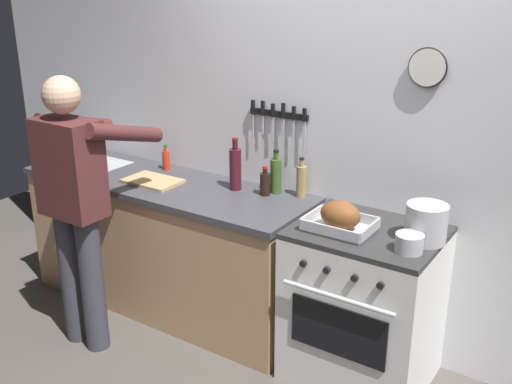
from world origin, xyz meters
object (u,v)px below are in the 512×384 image
bottle_vinegar (301,180)px  bottle_soy_sauce (265,183)px  saucepan (409,243)px  cutting_board (153,181)px  bottle_olive_oil (276,175)px  bottle_wine_red (235,168)px  stove (363,305)px  stock_pot (426,223)px  roasting_pan (340,218)px  bottle_hot_sauce (166,159)px  person_cook (76,198)px

bottle_vinegar → bottle_soy_sauce: bearing=-153.6°
bottle_soy_sauce → bottle_vinegar: size_ratio=0.74×
saucepan → cutting_board: saucepan is taller
bottle_olive_oil → bottle_wine_red: bearing=-160.1°
stove → bottle_soy_sauce: bottle_soy_sauce is taller
stock_pot → bottle_olive_oil: 1.02m
bottle_soy_sauce → bottle_olive_oil: bottle_olive_oil is taller
stock_pot → roasting_pan: bearing=-165.1°
stove → roasting_pan: (-0.13, -0.08, 0.52)m
stove → bottle_hot_sauce: bearing=172.7°
person_cook → bottle_vinegar: bearing=-61.6°
stock_pot → saucepan: (-0.02, -0.16, -0.05)m
bottle_soy_sauce → stove: bearing=-11.3°
bottle_hot_sauce → bottle_vinegar: bearing=2.4°
roasting_pan → cutting_board: 1.35m
bottle_vinegar → bottle_olive_oil: bottle_olive_oil is taller
stock_pot → bottle_vinegar: bearing=165.5°
bottle_soy_sauce → bottle_wine_red: 0.22m
bottle_vinegar → stove: bearing=-24.3°
roasting_pan → bottle_wine_red: (-0.82, 0.22, 0.07)m
bottle_hot_sauce → stove: bearing=-7.3°
stove → saucepan: size_ratio=6.53×
roasting_pan → bottle_olive_oil: size_ratio=1.29×
saucepan → bottle_vinegar: 0.90m
bottle_wine_red → bottle_olive_oil: bearing=19.9°
saucepan → cutting_board: size_ratio=0.38×
bottle_hot_sauce → bottle_olive_oil: (0.87, 0.02, 0.04)m
roasting_pan → stock_pot: 0.43m
bottle_wine_red → person_cook: bearing=-128.3°
roasting_pan → bottle_vinegar: bottle_vinegar is taller
roasting_pan → bottle_olive_oil: 0.66m
cutting_board → bottle_soy_sauce: bearing=15.6°
stove → bottle_soy_sauce: size_ratio=4.95×
bottle_wine_red → stock_pot: bearing=-4.9°
stove → bottle_vinegar: size_ratio=3.65×
cutting_board → bottle_olive_oil: size_ratio=1.32×
stove → person_cook: size_ratio=0.54×
bottle_hot_sauce → roasting_pan: bearing=-11.1°
bottle_soy_sauce → bottle_wine_red: (-0.21, -0.01, 0.06)m
bottle_soy_sauce → bottle_vinegar: bottle_vinegar is taller
bottle_soy_sauce → bottle_hot_sauce: bearing=176.3°
bottle_olive_oil → bottle_vinegar: bearing=8.1°
saucepan → bottle_wine_red: (-1.22, 0.27, 0.09)m
saucepan → bottle_soy_sauce: size_ratio=0.76×
saucepan → cutting_board: (-1.74, 0.08, -0.04)m
roasting_pan → stove: bearing=33.4°
bottle_hot_sauce → stock_pot: bearing=-5.3°
cutting_board → bottle_olive_oil: bearing=20.1°
bottle_soy_sauce → roasting_pan: bearing=-20.6°
stock_pot → bottle_soy_sauce: stock_pot is taller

